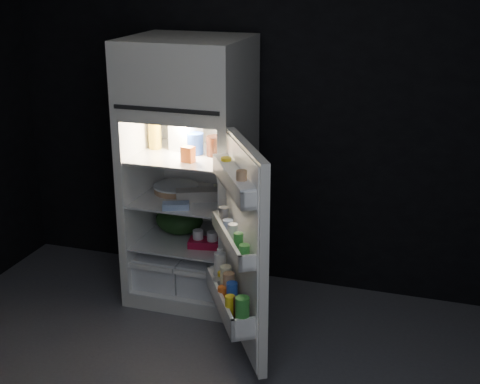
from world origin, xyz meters
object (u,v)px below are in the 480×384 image
(refrigerator, at_px, (191,162))
(egg_carton, at_px, (198,195))
(fridge_door, at_px, (241,252))
(milk_jug, at_px, (186,132))
(yogurt_tray, at_px, (207,243))

(refrigerator, bearing_deg, egg_carton, -46.66)
(refrigerator, xyz_separation_m, egg_carton, (0.08, -0.09, -0.19))
(fridge_door, xyz_separation_m, milk_jug, (-0.63, 0.75, 0.46))
(milk_jug, height_order, egg_carton, milk_jug)
(milk_jug, bearing_deg, fridge_door, -32.70)
(refrigerator, bearing_deg, milk_jug, 135.75)
(refrigerator, xyz_separation_m, milk_jug, (-0.05, 0.05, 0.19))
(egg_carton, distance_m, yogurt_tray, 0.33)
(yogurt_tray, bearing_deg, egg_carton, 130.52)
(refrigerator, xyz_separation_m, yogurt_tray, (0.16, -0.15, -0.50))
(fridge_door, relative_size, yogurt_tray, 5.20)
(fridge_door, distance_m, egg_carton, 0.79)
(milk_jug, xyz_separation_m, yogurt_tray, (0.21, -0.20, -0.69))
(refrigerator, distance_m, egg_carton, 0.23)
(fridge_door, height_order, milk_jug, fridge_door)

